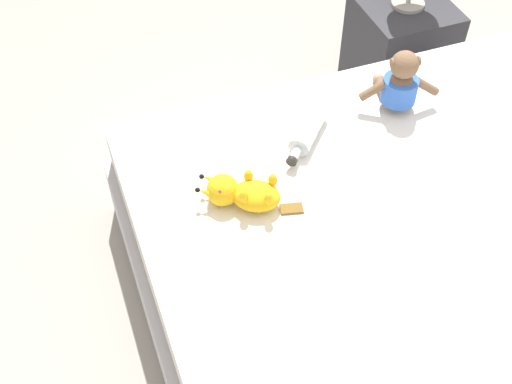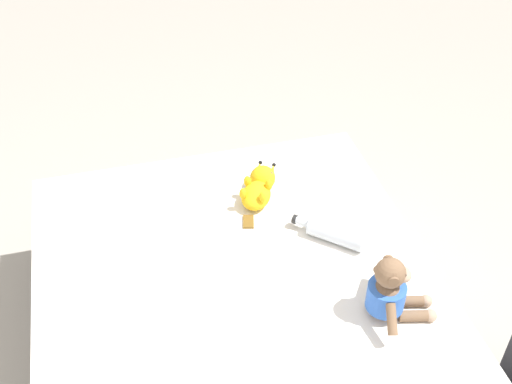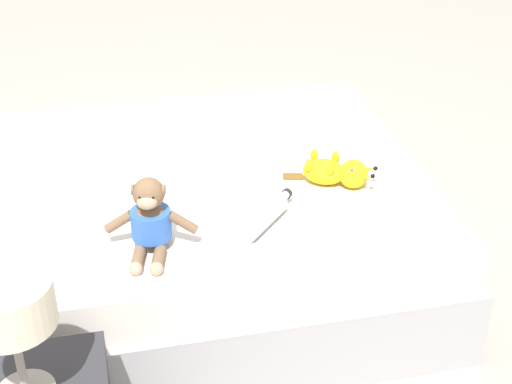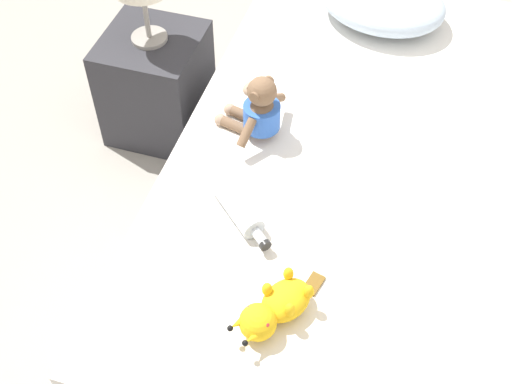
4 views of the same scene
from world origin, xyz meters
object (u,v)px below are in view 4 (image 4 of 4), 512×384
object	(u,v)px
pillow	(382,1)
plush_yellow_creature	(274,309)
plush_monkey	(259,111)
nightstand	(157,85)
glass_bottle	(238,208)
bed	(376,201)

from	to	relation	value
pillow	plush_yellow_creature	bearing A→B (deg)	-91.05
plush_monkey	nightstand	bearing A→B (deg)	147.08
pillow	glass_bottle	xyz separation A→B (m)	(-0.23, -1.11, -0.05)
nightstand	glass_bottle	bearing A→B (deg)	-50.18
plush_yellow_creature	nightstand	xyz separation A→B (m)	(-0.79, 1.02, -0.27)
bed	plush_monkey	world-z (taller)	plush_monkey
bed	pillow	world-z (taller)	pillow
pillow	glass_bottle	distance (m)	1.14
pillow	plush_yellow_creature	size ratio (longest dim) A/B	1.87
plush_yellow_creature	nightstand	world-z (taller)	plush_yellow_creature
plush_yellow_creature	glass_bottle	bearing A→B (deg)	123.27
bed	plush_yellow_creature	size ratio (longest dim) A/B	6.75
bed	pillow	xyz separation A→B (m)	(-0.16, 0.74, 0.31)
bed	plush_yellow_creature	world-z (taller)	plush_yellow_creature
bed	plush_yellow_creature	xyz separation A→B (m)	(-0.18, -0.68, 0.28)
bed	pillow	size ratio (longest dim) A/B	3.61
pillow	plush_monkey	world-z (taller)	plush_monkey
bed	plush_monkey	distance (m)	0.54
bed	glass_bottle	xyz separation A→B (m)	(-0.38, -0.37, 0.26)
bed	nightstand	size ratio (longest dim) A/B	4.56
bed	plush_monkey	bearing A→B (deg)	-178.03
pillow	nightstand	size ratio (longest dim) A/B	1.26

